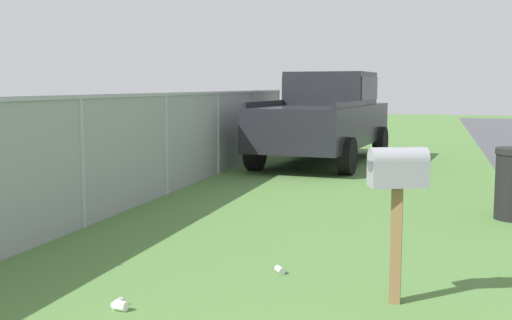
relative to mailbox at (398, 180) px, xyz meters
name	(u,v)px	position (x,y,z in m)	size (l,w,h in m)	color
mailbox	(398,180)	(0.00, 0.00, 0.00)	(0.35, 0.50, 1.28)	brown
pickup_truck	(326,115)	(9.42, 2.17, 0.09)	(5.43, 2.67, 2.09)	black
fence_section	(166,140)	(4.32, 3.93, -0.12)	(15.41, 0.07, 1.66)	#9EA3A8
litter_can_far_scatter	(280,270)	(0.54, 1.10, -0.98)	(0.07, 0.07, 0.12)	silver
litter_cup_midfield_a	(121,306)	(-0.78, 2.07, -0.98)	(0.08, 0.08, 0.10)	white
litter_can_near_hydrant	(118,303)	(-0.72, 2.13, -0.98)	(0.07, 0.07, 0.12)	silver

